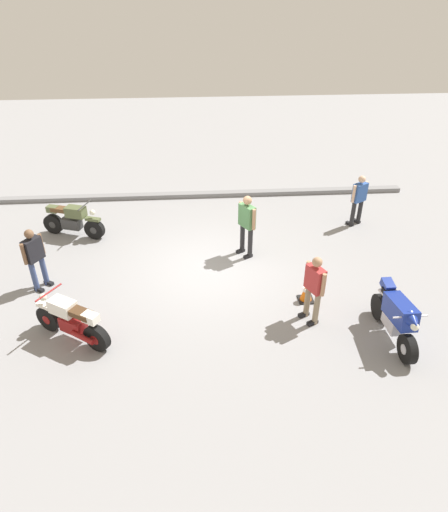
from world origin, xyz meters
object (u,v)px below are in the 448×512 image
motorcycle_cream_vintage (71,321)px  traffic_cone (307,291)px  person_in_green_shirt (247,222)px  motorcycle_blue_sportbike (396,316)px  motorcycle_olive_vintage (73,221)px  person_in_blue_shirt (359,198)px  person_in_black_shirt (35,256)px  person_in_red_shirt (314,286)px

motorcycle_cream_vintage → traffic_cone: (5.22, 0.98, -0.23)m
person_in_green_shirt → motorcycle_blue_sportbike: bearing=95.4°
motorcycle_blue_sportbike → motorcycle_cream_vintage: size_ratio=1.13×
motorcycle_olive_vintage → person_in_blue_shirt: size_ratio=1.18×
motorcycle_cream_vintage → person_in_black_shirt: 2.36m
motorcycle_blue_sportbike → person_in_green_shirt: 4.55m
traffic_cone → person_in_green_shirt: bearing=118.6°
motorcycle_cream_vintage → person_in_red_shirt: person_in_red_shirt is taller
motorcycle_olive_vintage → motorcycle_blue_sportbike: bearing=-14.5°
person_in_red_shirt → traffic_cone: (0.06, 0.70, -0.67)m
motorcycle_blue_sportbike → person_in_blue_shirt: size_ratio=1.22×
person_in_black_shirt → person_in_red_shirt: 6.59m
motorcycle_olive_vintage → traffic_cone: (6.16, -3.62, -0.23)m
motorcycle_blue_sportbike → motorcycle_cream_vintage: bearing=-95.3°
motorcycle_cream_vintage → person_in_black_shirt: (-1.20, 1.98, 0.43)m
person_in_blue_shirt → motorcycle_blue_sportbike: bearing=139.3°
person_in_green_shirt → traffic_cone: size_ratio=3.32×
motorcycle_cream_vintage → traffic_cone: bearing=-137.2°
motorcycle_olive_vintage → person_in_black_shirt: person_in_black_shirt is taller
person_in_blue_shirt → motorcycle_olive_vintage: bearing=59.4°
motorcycle_cream_vintage → traffic_cone: size_ratio=3.28×
motorcycle_olive_vintage → person_in_blue_shirt: 8.56m
motorcycle_cream_vintage → person_in_green_shirt: size_ratio=0.99×
person_in_blue_shirt → person_in_green_shirt: 3.90m
motorcycle_cream_vintage → person_in_blue_shirt: size_ratio=1.08×
motorcycle_cream_vintage → motorcycle_olive_vintage: size_ratio=0.92×
traffic_cone → motorcycle_olive_vintage: bearing=149.5°
motorcycle_olive_vintage → person_in_black_shirt: (-0.27, -2.63, 0.43)m
person_in_red_shirt → person_in_green_shirt: size_ratio=0.93×
motorcycle_cream_vintage → motorcycle_olive_vintage: (-0.94, 4.61, 0.00)m
person_in_green_shirt → traffic_cone: 2.61m
motorcycle_olive_vintage → traffic_cone: size_ratio=3.58×
person_in_black_shirt → person_in_green_shirt: person_in_green_shirt is taller
motorcycle_cream_vintage → person_in_blue_shirt: bearing=-116.1°
motorcycle_olive_vintage → person_in_blue_shirt: (8.55, 0.10, 0.42)m
motorcycle_olive_vintage → person_in_green_shirt: 5.20m
person_in_black_shirt → traffic_cone: bearing=22.1°
traffic_cone → motorcycle_cream_vintage: bearing=-169.3°
motorcycle_blue_sportbike → person_in_green_shirt: size_ratio=1.11×
motorcycle_blue_sportbike → person_in_red_shirt: 1.78m
person_in_blue_shirt → traffic_cone: size_ratio=3.03×
motorcycle_olive_vintage → person_in_green_shirt: (4.97, -1.43, 0.53)m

